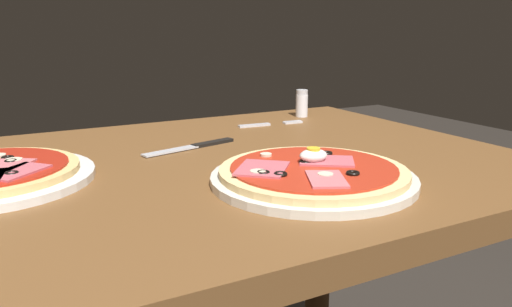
{
  "coord_description": "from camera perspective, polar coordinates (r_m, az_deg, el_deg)",
  "views": [
    {
      "loc": [
        -0.3,
        -0.77,
        0.97
      ],
      "look_at": [
        0.07,
        -0.09,
        0.77
      ],
      "focal_mm": 36.0,
      "sensor_mm": 36.0,
      "label": 1
    }
  ],
  "objects": [
    {
      "name": "pizza_foreground",
      "position": [
        0.75,
        6.34,
        -2.36
      ],
      "size": [
        0.3,
        0.3,
        0.05
      ],
      "color": "silver",
      "rests_on": "dining_table"
    },
    {
      "name": "salt_shaker",
      "position": [
        1.28,
        5.11,
        5.56
      ],
      "size": [
        0.03,
        0.03,
        0.07
      ],
      "color": "white",
      "rests_on": "dining_table"
    },
    {
      "name": "knife",
      "position": [
        0.97,
        -6.66,
        0.84
      ],
      "size": [
        0.19,
        0.06,
        0.01
      ],
      "color": "silver",
      "rests_on": "dining_table"
    },
    {
      "name": "dining_table",
      "position": [
        0.89,
        -6.73,
        -8.97
      ],
      "size": [
        1.12,
        0.78,
        0.74
      ],
      "color": "brown",
      "rests_on": "ground"
    },
    {
      "name": "fork",
      "position": [
        1.17,
        1.08,
        3.26
      ],
      "size": [
        0.16,
        0.03,
        0.0
      ],
      "color": "silver",
      "rests_on": "dining_table"
    }
  ]
}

